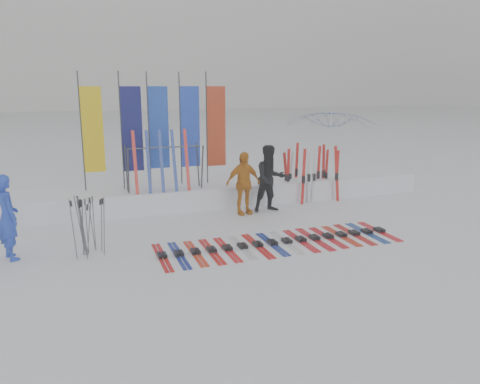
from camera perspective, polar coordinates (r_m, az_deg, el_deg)
name	(u,v)px	position (r m, az deg, el deg)	size (l,w,h in m)	color
ground	(257,257)	(9.65, 2.05, -7.89)	(120.00, 120.00, 0.00)	white
snow_bank	(200,194)	(13.77, -4.93, -0.28)	(14.00, 1.60, 0.60)	white
person_blue	(7,217)	(10.36, -26.50, -2.77)	(0.63, 0.42, 1.74)	blue
person_black	(270,179)	(12.88, 3.67, 1.65)	(0.90, 0.70, 1.84)	black
person_yellow	(243,183)	(12.56, 0.41, 1.07)	(1.00, 0.42, 1.70)	orange
tent_canopy	(330,150)	(15.49, 10.89, 5.00)	(2.97, 3.03, 2.72)	white
ski_row	(279,242)	(10.44, 4.78, -6.10)	(5.39, 1.69, 0.07)	red
pole_cluster	(87,227)	(10.12, -18.15, -4.02)	(0.68, 0.67, 1.25)	#595B60
feather_flags	(158,128)	(13.44, -9.94, 7.65)	(4.02, 0.24, 3.20)	#383A3F
ski_rack	(164,162)	(12.96, -9.21, 3.65)	(2.04, 0.80, 1.23)	#383A3F
upright_skis	(311,174)	(14.36, 8.64, 2.20)	(1.68, 1.04, 1.69)	red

